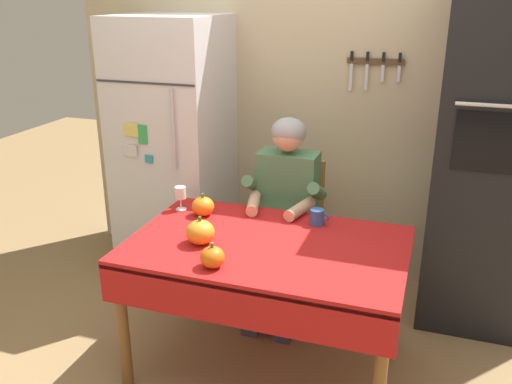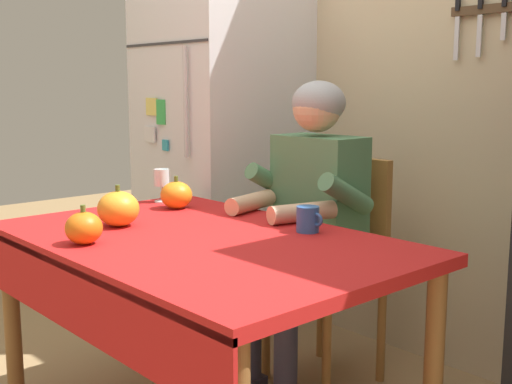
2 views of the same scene
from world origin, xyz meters
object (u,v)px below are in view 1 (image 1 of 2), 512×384
(seated_person, at_px, (285,202))
(wine_glass, at_px, (180,194))
(dining_table, at_px, (266,259))
(pumpkin_medium, at_px, (200,232))
(coffee_mug, at_px, (318,217))
(pumpkin_small, at_px, (212,257))
(wall_oven, at_px, (489,155))
(refrigerator, at_px, (175,151))
(chair_behind_person, at_px, (292,224))
(pumpkin_large, at_px, (203,206))

(seated_person, distance_m, wine_glass, 0.63)
(dining_table, height_order, pumpkin_medium, pumpkin_medium)
(coffee_mug, xyz_separation_m, wine_glass, (-0.80, -0.05, 0.05))
(dining_table, xyz_separation_m, pumpkin_medium, (-0.32, -0.09, 0.15))
(seated_person, height_order, pumpkin_small, seated_person)
(wall_oven, bearing_deg, seated_person, -164.19)
(wine_glass, bearing_deg, coffee_mug, 3.37)
(wall_oven, relative_size, pumpkin_small, 17.03)
(refrigerator, height_order, pumpkin_small, refrigerator)
(refrigerator, relative_size, seated_person, 1.45)
(pumpkin_small, bearing_deg, wall_oven, 45.47)
(coffee_mug, height_order, pumpkin_medium, pumpkin_medium)
(wall_oven, bearing_deg, coffee_mug, -145.53)
(coffee_mug, bearing_deg, seated_person, 134.19)
(chair_behind_person, xyz_separation_m, pumpkin_large, (-0.38, -0.54, 0.28))
(seated_person, bearing_deg, dining_table, -82.78)
(pumpkin_small, bearing_deg, refrigerator, 123.54)
(coffee_mug, bearing_deg, dining_table, -119.64)
(wine_glass, relative_size, pumpkin_large, 1.08)
(refrigerator, bearing_deg, pumpkin_medium, -57.11)
(refrigerator, bearing_deg, wall_oven, 1.13)
(wall_oven, bearing_deg, pumpkin_large, -155.86)
(dining_table, distance_m, seated_person, 0.61)
(refrigerator, xyz_separation_m, pumpkin_large, (0.49, -0.64, -0.11))
(coffee_mug, distance_m, pumpkin_medium, 0.66)
(dining_table, distance_m, pumpkin_small, 0.37)
(dining_table, distance_m, chair_behind_person, 0.81)
(refrigerator, bearing_deg, chair_behind_person, -5.92)
(wall_oven, xyz_separation_m, pumpkin_large, (-1.51, -0.67, -0.26))
(chair_behind_person, relative_size, seated_person, 0.75)
(dining_table, bearing_deg, coffee_mug, 60.36)
(refrigerator, xyz_separation_m, dining_table, (0.95, -0.88, -0.24))
(dining_table, height_order, pumpkin_large, pumpkin_large)
(seated_person, relative_size, pumpkin_medium, 8.53)
(seated_person, height_order, pumpkin_medium, seated_person)
(coffee_mug, distance_m, pumpkin_small, 0.73)
(refrigerator, distance_m, chair_behind_person, 0.96)
(chair_behind_person, relative_size, pumpkin_small, 7.54)
(pumpkin_medium, bearing_deg, pumpkin_small, -53.58)
(wine_glass, bearing_deg, chair_behind_person, 43.47)
(pumpkin_large, xyz_separation_m, pumpkin_medium, (0.14, -0.34, 0.01))
(wall_oven, bearing_deg, dining_table, -138.69)
(refrigerator, bearing_deg, pumpkin_large, -52.12)
(refrigerator, distance_m, pumpkin_small, 1.43)
(wall_oven, distance_m, pumpkin_small, 1.75)
(wall_oven, bearing_deg, pumpkin_small, -134.53)
(seated_person, bearing_deg, coffee_mug, -45.81)
(seated_person, xyz_separation_m, pumpkin_medium, (-0.24, -0.70, 0.06))
(wall_oven, xyz_separation_m, wine_glass, (-1.66, -0.64, -0.21))
(pumpkin_medium, bearing_deg, wine_glass, 127.94)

